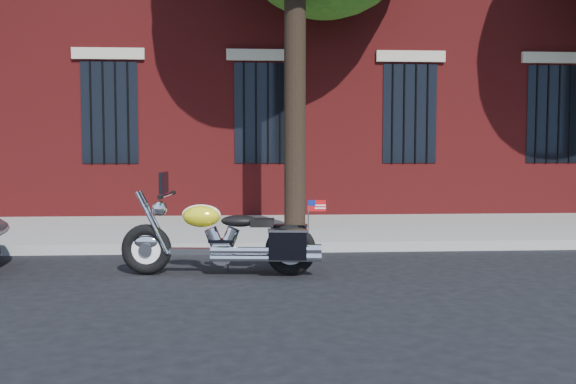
{
  "coord_description": "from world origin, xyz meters",
  "views": [
    {
      "loc": [
        -0.31,
        -7.84,
        1.52
      ],
      "look_at": [
        0.25,
        0.8,
        0.92
      ],
      "focal_mm": 40.0,
      "sensor_mm": 36.0,
      "label": 1
    }
  ],
  "objects": [
    {
      "name": "curb",
      "position": [
        0.0,
        1.38,
        0.07
      ],
      "size": [
        40.0,
        0.16,
        0.15
      ],
      "primitive_type": "cube",
      "color": "gray",
      "rests_on": "ground"
    },
    {
      "name": "sidewalk",
      "position": [
        0.0,
        3.26,
        0.07
      ],
      "size": [
        40.0,
        3.6,
        0.15
      ],
      "primitive_type": "cube",
      "color": "gray",
      "rests_on": "ground"
    },
    {
      "name": "motorcycle",
      "position": [
        -0.53,
        -0.28,
        0.41
      ],
      "size": [
        2.4,
        0.82,
        1.23
      ],
      "rotation": [
        0.0,
        0.0,
        -0.09
      ],
      "color": "black",
      "rests_on": "ground"
    },
    {
      "name": "ground",
      "position": [
        0.0,
        0.0,
        0.0
      ],
      "size": [
        120.0,
        120.0,
        0.0
      ],
      "primitive_type": "plane",
      "color": "black",
      "rests_on": "ground"
    }
  ]
}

